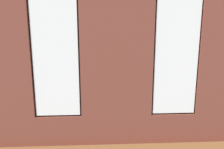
# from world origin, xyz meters

# --- Properties ---
(ground_plane) EXTENTS (6.93, 5.67, 0.10)m
(ground_plane) POSITION_xyz_m (0.00, 0.00, -0.05)
(ground_plane) COLOR brown
(brick_wall_with_windows) EXTENTS (6.33, 0.30, 3.39)m
(brick_wall_with_windows) POSITION_xyz_m (0.00, 2.45, 1.67)
(brick_wall_with_windows) COLOR brown
(brick_wall_with_windows) RESTS_ON ground_plane
(white_wall_right) EXTENTS (0.10, 4.67, 3.39)m
(white_wall_right) POSITION_xyz_m (3.11, 0.20, 1.69)
(white_wall_right) COLOR silver
(white_wall_right) RESTS_ON ground_plane
(couch_by_window) EXTENTS (1.70, 0.87, 0.80)m
(couch_by_window) POSITION_xyz_m (-0.00, 1.80, 0.33)
(couch_by_window) COLOR black
(couch_by_window) RESTS_ON ground_plane
(couch_left) EXTENTS (0.95, 1.96, 0.80)m
(couch_left) POSITION_xyz_m (-2.46, 0.20, 0.33)
(couch_left) COLOR black
(couch_left) RESTS_ON ground_plane
(coffee_table) EXTENTS (1.55, 0.84, 0.42)m
(coffee_table) POSITION_xyz_m (-0.05, -0.06, 0.38)
(coffee_table) COLOR olive
(coffee_table) RESTS_ON ground_plane
(cup_ceramic) EXTENTS (0.07, 0.07, 0.09)m
(cup_ceramic) POSITION_xyz_m (0.14, -0.16, 0.47)
(cup_ceramic) COLOR #4C4C51
(cup_ceramic) RESTS_ON coffee_table
(remote_silver) EXTENTS (0.18, 0.08, 0.02)m
(remote_silver) POSITION_xyz_m (-0.17, 0.07, 0.43)
(remote_silver) COLOR #B2B2B7
(remote_silver) RESTS_ON coffee_table
(remote_black) EXTENTS (0.13, 0.17, 0.02)m
(remote_black) POSITION_xyz_m (0.41, 0.07, 0.43)
(remote_black) COLOR black
(remote_black) RESTS_ON coffee_table
(remote_gray) EXTENTS (0.09, 0.18, 0.02)m
(remote_gray) POSITION_xyz_m (-0.48, -0.21, 0.43)
(remote_gray) COLOR #59595B
(remote_gray) RESTS_ON coffee_table
(media_console) EXTENTS (1.08, 0.42, 0.59)m
(media_console) POSITION_xyz_m (2.81, 0.31, 0.29)
(media_console) COLOR black
(media_console) RESTS_ON ground_plane
(tv_flatscreen) EXTENTS (1.20, 0.20, 0.83)m
(tv_flatscreen) POSITION_xyz_m (2.81, 0.31, 1.00)
(tv_flatscreen) COLOR black
(tv_flatscreen) RESTS_ON media_console
(papasan_chair) EXTENTS (1.01, 1.01, 0.66)m
(papasan_chair) POSITION_xyz_m (0.79, -1.46, 0.43)
(papasan_chair) COLOR olive
(papasan_chair) RESTS_ON ground_plane
(potted_plant_beside_window_right) EXTENTS (0.74, 0.74, 1.16)m
(potted_plant_beside_window_right) POSITION_xyz_m (2.06, 1.90, 0.76)
(potted_plant_beside_window_right) COLOR gray
(potted_plant_beside_window_right) RESTS_ON ground_plane
(potted_plant_foreground_right) EXTENTS (0.84, 0.80, 1.30)m
(potted_plant_foreground_right) POSITION_xyz_m (2.51, -1.79, 0.52)
(potted_plant_foreground_right) COLOR gray
(potted_plant_foreground_right) RESTS_ON ground_plane
(potted_plant_corner_near_left) EXTENTS (0.61, 0.61, 0.94)m
(potted_plant_corner_near_left) POSITION_xyz_m (-2.61, -1.83, 0.63)
(potted_plant_corner_near_left) COLOR gray
(potted_plant_corner_near_left) RESTS_ON ground_plane
(potted_plant_near_tv) EXTENTS (0.66, 0.66, 0.92)m
(potted_plant_near_tv) POSITION_xyz_m (2.26, 1.30, 0.63)
(potted_plant_near_tv) COLOR #9E5638
(potted_plant_near_tv) RESTS_ON ground_plane
(potted_plant_between_couches) EXTENTS (0.91, 0.84, 1.10)m
(potted_plant_between_couches) POSITION_xyz_m (-1.30, 1.76, 0.63)
(potted_plant_between_couches) COLOR #9E5638
(potted_plant_between_couches) RESTS_ON ground_plane
(potted_plant_by_left_couch) EXTENTS (0.33, 0.33, 0.61)m
(potted_plant_by_left_couch) POSITION_xyz_m (-2.06, -1.22, 0.41)
(potted_plant_by_left_couch) COLOR brown
(potted_plant_by_left_couch) RESTS_ON ground_plane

